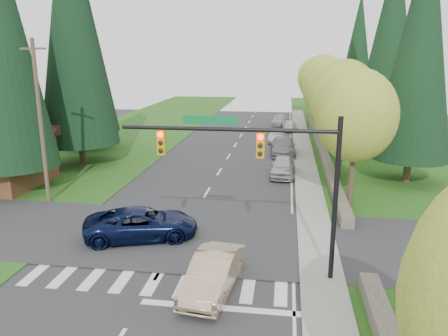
% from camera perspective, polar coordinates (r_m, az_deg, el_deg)
% --- Properties ---
extents(ground, '(120.00, 120.00, 0.00)m').
position_cam_1_polar(ground, '(16.09, -12.88, -19.98)').
color(ground, '#28282B').
rests_on(ground, ground).
extents(grass_east, '(14.00, 110.00, 0.06)m').
position_cam_1_polar(grass_east, '(34.41, 21.04, -1.64)').
color(grass_east, '#1D5416').
rests_on(grass_east, ground).
extents(grass_west, '(14.00, 110.00, 0.06)m').
position_cam_1_polar(grass_west, '(38.12, -20.55, -0.08)').
color(grass_west, '#1D5416').
rests_on(grass_west, ground).
extents(cross_street, '(120.00, 8.00, 0.10)m').
position_cam_1_polar(cross_street, '(22.79, -5.68, -8.88)').
color(cross_street, '#28282B').
rests_on(cross_street, ground).
extents(sidewalk_east, '(1.80, 80.00, 0.13)m').
position_cam_1_polar(sidewalk_east, '(35.48, 10.72, -0.38)').
color(sidewalk_east, gray).
rests_on(sidewalk_east, ground).
extents(curb_east, '(0.20, 80.00, 0.13)m').
position_cam_1_polar(curb_east, '(35.44, 9.35, -0.33)').
color(curb_east, gray).
rests_on(curb_east, ground).
extents(stone_wall_north, '(0.70, 40.00, 0.70)m').
position_cam_1_polar(stone_wall_north, '(43.30, 12.58, 2.59)').
color(stone_wall_north, '#4C4438').
rests_on(stone_wall_north, ground).
extents(traffic_signal, '(8.70, 0.37, 6.80)m').
position_cam_1_polar(traffic_signal, '(17.28, 5.30, 0.95)').
color(traffic_signal, black).
rests_on(traffic_signal, ground).
extents(utility_pole, '(1.60, 0.24, 10.00)m').
position_cam_1_polar(utility_pole, '(28.64, -22.84, 5.59)').
color(utility_pole, '#473828').
rests_on(utility_pole, ground).
extents(decid_tree_0, '(4.80, 4.80, 8.37)m').
position_cam_1_polar(decid_tree_0, '(26.81, 16.88, 6.55)').
color(decid_tree_0, '#38281C').
rests_on(decid_tree_0, ground).
extents(decid_tree_1, '(5.20, 5.20, 8.80)m').
position_cam_1_polar(decid_tree_1, '(33.69, 15.37, 8.50)').
color(decid_tree_1, '#38281C').
rests_on(decid_tree_1, ground).
extents(decid_tree_2, '(5.00, 5.00, 8.82)m').
position_cam_1_polar(decid_tree_2, '(40.59, 13.93, 9.71)').
color(decid_tree_2, '#38281C').
rests_on(decid_tree_2, ground).
extents(decid_tree_3, '(5.00, 5.00, 8.55)m').
position_cam_1_polar(decid_tree_3, '(47.57, 13.24, 10.07)').
color(decid_tree_3, '#38281C').
rests_on(decid_tree_3, ground).
extents(decid_tree_4, '(5.40, 5.40, 9.18)m').
position_cam_1_polar(decid_tree_4, '(54.52, 12.77, 11.03)').
color(decid_tree_4, '#38281C').
rests_on(decid_tree_4, ground).
extents(decid_tree_5, '(4.80, 4.80, 8.30)m').
position_cam_1_polar(decid_tree_5, '(61.51, 12.07, 10.93)').
color(decid_tree_5, '#38281C').
rests_on(decid_tree_5, ground).
extents(decid_tree_6, '(5.20, 5.20, 8.86)m').
position_cam_1_polar(decid_tree_6, '(68.48, 11.80, 11.55)').
color(decid_tree_6, '#38281C').
rests_on(decid_tree_6, ground).
extents(conifer_w_c, '(6.46, 6.46, 20.80)m').
position_cam_1_polar(conifer_w_c, '(38.42, -19.26, 17.12)').
color(conifer_w_c, '#38281C').
rests_on(conifer_w_c, ground).
extents(conifer_w_e, '(5.78, 5.78, 18.80)m').
position_cam_1_polar(conifer_w_e, '(44.64, -17.91, 15.46)').
color(conifer_w_e, '#38281C').
rests_on(conifer_w_e, ground).
extents(conifer_e_a, '(5.44, 5.44, 17.80)m').
position_cam_1_polar(conifer_e_a, '(33.48, 24.31, 14.59)').
color(conifer_e_a, '#38281C').
rests_on(conifer_e_a, ground).
extents(conifer_e_b, '(6.12, 6.12, 19.80)m').
position_cam_1_polar(conifer_e_b, '(47.35, 20.99, 15.72)').
color(conifer_e_b, '#38281C').
rests_on(conifer_e_b, ground).
extents(conifer_e_c, '(5.10, 5.10, 16.80)m').
position_cam_1_polar(conifer_e_c, '(60.93, 17.06, 14.13)').
color(conifer_e_c, '#38281C').
rests_on(conifer_e_c, ground).
extents(sedan_champagne, '(2.14, 4.71, 1.50)m').
position_cam_1_polar(sedan_champagne, '(17.57, -1.42, -13.56)').
color(sedan_champagne, tan).
rests_on(sedan_champagne, ground).
extents(suv_navy, '(6.15, 4.21, 1.56)m').
position_cam_1_polar(suv_navy, '(22.56, -10.72, -7.17)').
color(suv_navy, '#0A1233').
rests_on(suv_navy, ground).
extents(parked_car_a, '(1.98, 4.53, 1.52)m').
position_cam_1_polar(parked_car_a, '(33.73, 7.71, 0.19)').
color(parked_car_a, '#AFB0B4').
rests_on(parked_car_a, ground).
extents(parked_car_b, '(2.51, 5.58, 1.59)m').
position_cam_1_polar(parked_car_b, '(41.11, 7.73, 2.82)').
color(parked_car_b, slate).
rests_on(parked_car_b, ground).
extents(parked_car_c, '(1.77, 4.01, 1.28)m').
position_cam_1_polar(parked_car_c, '(47.14, 6.90, 4.15)').
color(parked_car_c, '#B1B1B6').
rests_on(parked_car_c, ground).
extents(parked_car_d, '(2.04, 4.06, 1.33)m').
position_cam_1_polar(parked_car_d, '(54.31, 8.59, 5.48)').
color(parked_car_d, silver).
rests_on(parked_car_d, ground).
extents(parked_car_e, '(2.17, 4.64, 1.31)m').
position_cam_1_polar(parked_car_e, '(59.00, 7.21, 6.22)').
color(parked_car_e, '#A0A0A5').
rests_on(parked_car_e, ground).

